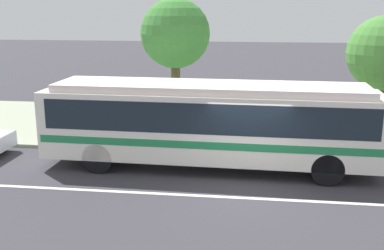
# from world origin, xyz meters

# --- Properties ---
(ground_plane) EXTENTS (120.00, 120.00, 0.00)m
(ground_plane) POSITION_xyz_m (0.00, 0.00, 0.00)
(ground_plane) COLOR #38363D
(sidewalk_slab) EXTENTS (60.00, 8.00, 0.12)m
(sidewalk_slab) POSITION_xyz_m (0.00, 7.05, 0.06)
(sidewalk_slab) COLOR #98A087
(sidewalk_slab) RESTS_ON ground_plane
(lane_stripe_center) EXTENTS (56.00, 0.16, 0.01)m
(lane_stripe_center) POSITION_xyz_m (0.00, -0.80, 0.00)
(lane_stripe_center) COLOR silver
(lane_stripe_center) RESTS_ON ground_plane
(transit_bus) EXTENTS (11.08, 2.71, 2.86)m
(transit_bus) POSITION_xyz_m (-1.30, 1.70, 1.67)
(transit_bus) COLOR white
(transit_bus) RESTS_ON ground_plane
(pedestrian_waiting_near_sign) EXTENTS (0.47, 0.47, 1.62)m
(pedestrian_waiting_near_sign) POSITION_xyz_m (4.02, 3.62, 1.06)
(pedestrian_waiting_near_sign) COLOR navy
(pedestrian_waiting_near_sign) RESTS_ON sidewalk_slab
(bus_stop_sign) EXTENTS (0.08, 0.44, 2.33)m
(bus_stop_sign) POSITION_xyz_m (1.82, 3.65, 1.62)
(bus_stop_sign) COLOR gray
(bus_stop_sign) RESTS_ON sidewalk_slab
(street_tree_near_stop) EXTENTS (2.79, 2.79, 5.53)m
(street_tree_near_stop) POSITION_xyz_m (-3.05, 5.48, 4.20)
(street_tree_near_stop) COLOR brown
(street_tree_near_stop) RESTS_ON sidewalk_slab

